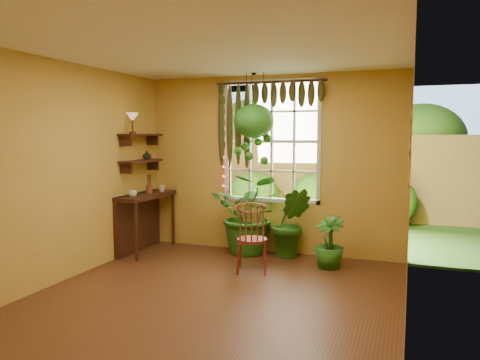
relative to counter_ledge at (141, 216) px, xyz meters
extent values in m
plane|color=#562C18|center=(1.91, -1.60, -0.55)|extent=(4.50, 4.50, 0.00)
plane|color=white|center=(1.91, -1.60, 2.15)|extent=(4.50, 4.50, 0.00)
plane|color=gold|center=(1.91, 0.65, 0.80)|extent=(4.00, 0.00, 4.00)
plane|color=gold|center=(-0.09, -1.60, 0.80)|extent=(0.00, 4.50, 4.50)
plane|color=gold|center=(3.91, -1.60, 0.80)|extent=(0.00, 4.50, 4.50)
cube|color=silver|center=(1.91, 0.68, 1.15)|extent=(1.52, 0.10, 1.86)
cube|color=white|center=(1.91, 0.71, 1.15)|extent=(1.38, 0.01, 1.78)
cylinder|color=#3D1C10|center=(1.91, 0.57, 2.03)|extent=(1.70, 0.04, 0.04)
cube|color=#3D1C10|center=(0.11, 0.00, 0.32)|extent=(0.40, 1.20, 0.06)
cube|color=#3D1C10|center=(-0.05, 0.00, -0.10)|extent=(0.08, 1.18, 0.90)
cylinder|color=#3D1C10|center=(0.27, -0.55, -0.12)|extent=(0.05, 0.05, 0.86)
cylinder|color=#3D1C10|center=(0.27, 0.55, -0.12)|extent=(0.05, 0.05, 0.86)
cube|color=#3D1C10|center=(0.03, 0.00, 0.85)|extent=(0.25, 0.90, 0.04)
cube|color=#3D1C10|center=(0.03, 0.00, 1.25)|extent=(0.25, 0.90, 0.04)
cube|color=#285B1A|center=(1.91, 5.65, -0.57)|extent=(14.00, 10.00, 0.04)
cube|color=#9C814A|center=(1.91, 3.85, 0.35)|extent=(12.00, 0.10, 1.80)
plane|color=#86A6E0|center=(1.91, 7.45, 1.00)|extent=(12.00, 0.00, 12.00)
cylinder|color=maroon|center=(1.98, -0.46, -0.13)|extent=(0.50, 0.50, 0.04)
torus|color=maroon|center=(2.03, -0.63, 0.33)|extent=(0.38, 0.14, 0.38)
imported|color=#144D15|center=(1.66, 0.42, 0.06)|extent=(1.14, 1.00, 1.23)
imported|color=#144D15|center=(2.28, 0.42, -0.03)|extent=(0.65, 0.56, 1.03)
imported|color=#144D15|center=(2.91, 0.05, -0.20)|extent=(0.51, 0.51, 0.71)
ellipsoid|color=black|center=(1.73, 0.33, 1.36)|extent=(0.35, 0.35, 0.21)
ellipsoid|color=#144D15|center=(1.73, 0.33, 1.45)|extent=(0.59, 0.59, 0.50)
imported|color=silver|center=(0.13, -0.41, 0.40)|extent=(0.16, 0.16, 0.10)
imported|color=beige|center=(0.19, 0.33, 0.40)|extent=(0.13, 0.13, 0.10)
cylinder|color=brown|center=(0.11, 0.08, 0.41)|extent=(0.10, 0.10, 0.12)
imported|color=#B2AD99|center=(0.04, 0.15, 0.94)|extent=(0.16, 0.16, 0.14)
cylinder|color=#543118|center=(0.05, -0.25, 1.28)|extent=(0.10, 0.10, 0.03)
cylinder|color=#543118|center=(0.05, -0.25, 1.38)|extent=(0.02, 0.02, 0.18)
cone|color=slate|center=(0.05, -0.25, 1.51)|extent=(0.18, 0.18, 0.12)
camera|label=1|loc=(3.91, -6.19, 1.26)|focal=35.00mm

